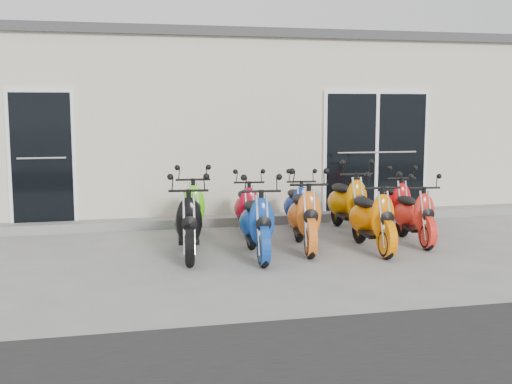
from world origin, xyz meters
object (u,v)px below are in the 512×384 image
scooter_front_red (414,207)px  scooter_front_black (188,214)px  scooter_front_orange_a (305,208)px  scooter_back_blue (298,200)px  scooter_front_orange_b (372,210)px  scooter_back_extra (394,196)px  scooter_back_green (192,201)px  scooter_front_blue (257,215)px  scooter_back_red (247,201)px  scooter_back_yellow (348,195)px

scooter_front_red → scooter_front_black: bearing=-172.8°
scooter_front_orange_a → scooter_back_blue: bearing=86.6°
scooter_front_orange_b → scooter_back_extra: (1.02, 1.47, -0.04)m
scooter_front_black → scooter_back_green: size_ratio=1.00×
scooter_front_orange_b → scooter_back_blue: scooter_front_orange_b is taller
scooter_front_orange_b → scooter_front_red: bearing=23.6°
scooter_back_green → scooter_back_blue: (1.71, 0.07, -0.05)m
scooter_back_green → scooter_back_blue: 1.71m
scooter_front_blue → scooter_front_orange_a: scooter_front_orange_a is taller
scooter_front_orange_a → scooter_front_blue: bearing=-147.6°
scooter_front_blue → scooter_front_red: 2.52m
scooter_back_red → scooter_back_extra: size_ratio=1.00×
scooter_front_blue → scooter_front_red: bearing=13.0°
scooter_back_yellow → scooter_front_red: bearing=-57.9°
scooter_front_black → scooter_back_blue: bearing=40.0°
scooter_front_orange_b → scooter_front_blue: bearing=-176.0°
scooter_front_orange_b → scooter_back_extra: bearing=57.0°
scooter_front_orange_b → scooter_back_extra: 1.79m
scooter_front_orange_b → scooter_back_green: 2.75m
scooter_front_orange_a → scooter_back_red: (-0.58, 1.20, -0.06)m
scooter_front_orange_b → scooter_front_black: bearing=178.0°
scooter_front_orange_a → scooter_back_extra: (1.93, 1.20, -0.06)m
scooter_back_blue → scooter_back_extra: size_ratio=0.99×
scooter_front_red → scooter_back_extra: (0.21, 1.15, 0.00)m
scooter_front_blue → scooter_back_blue: size_ratio=1.10×
scooter_front_blue → scooter_back_green: scooter_back_green is taller
scooter_front_blue → scooter_front_orange_b: scooter_front_blue is taller
scooter_front_black → scooter_back_extra: size_ratio=1.09×
scooter_front_orange_b → scooter_back_blue: size_ratio=1.08×
scooter_back_red → scooter_back_yellow: (1.66, -0.08, 0.06)m
scooter_front_red → scooter_back_green: 3.35m
scooter_back_yellow → scooter_front_orange_a: bearing=-132.9°
scooter_front_orange_b → scooter_front_red: 0.87m
scooter_front_orange_b → scooter_back_extra: size_ratio=1.07×
scooter_front_orange_a → scooter_front_red: scooter_front_orange_a is taller
scooter_back_blue → scooter_back_extra: scooter_back_extra is taller
scooter_back_blue → scooter_back_yellow: (0.82, -0.09, 0.07)m
scooter_front_orange_a → scooter_back_extra: 2.27m
scooter_front_orange_a → scooter_front_orange_b: (0.91, -0.27, -0.02)m
scooter_back_green → scooter_back_yellow: 2.53m
scooter_front_orange_b → scooter_back_blue: (-0.65, 1.48, -0.04)m
scooter_front_black → scooter_front_orange_a: bearing=9.2°
scooter_front_orange_b → scooter_back_green: size_ratio=0.98×
scooter_back_red → scooter_front_black: bearing=-123.5°
scooter_front_black → scooter_back_yellow: (2.74, 1.22, 0.01)m
scooter_back_green → scooter_back_extra: scooter_back_green is taller
scooter_back_blue → scooter_back_red: bearing=-172.3°
scooter_back_red → scooter_front_orange_a: bearing=-57.9°
scooter_front_orange_a → scooter_back_red: scooter_front_orange_a is taller
scooter_front_orange_b → scooter_back_yellow: 1.40m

